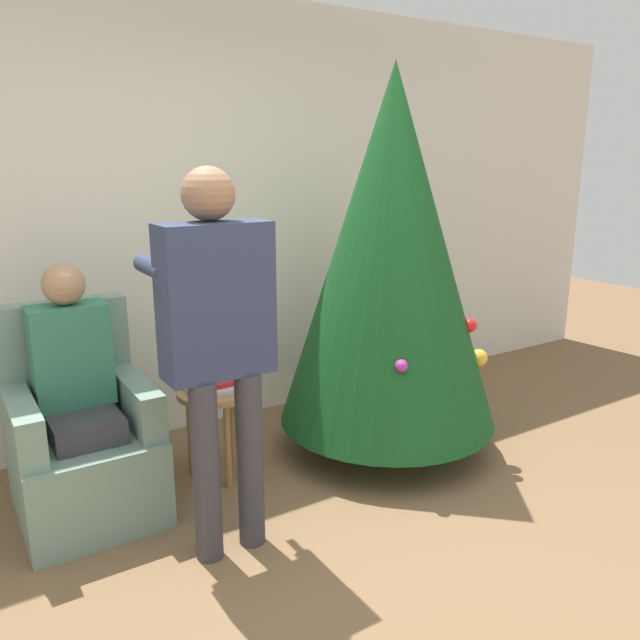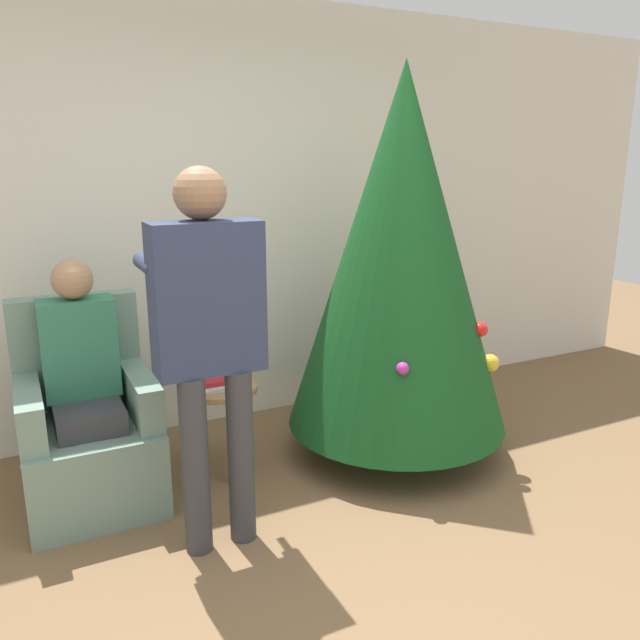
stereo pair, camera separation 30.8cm
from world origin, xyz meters
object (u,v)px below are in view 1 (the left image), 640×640
christmas_tree (391,251)px  person_standing (218,329)px  person_seated (77,382)px  armchair (82,443)px  side_stool (216,404)px

christmas_tree → person_standing: bearing=-162.5°
person_seated → armchair: bearing=90.0°
person_standing → armchair: bearing=125.3°
armchair → person_standing: (0.47, -0.67, 0.68)m
christmas_tree → side_stool: (-1.01, 0.22, -0.79)m
armchair → person_standing: 1.06m
person_seated → person_standing: person_standing is taller
person_seated → side_stool: bearing=-2.3°
person_standing → side_stool: (0.22, 0.61, -0.60)m
christmas_tree → person_seated: size_ratio=1.79×
person_seated → side_stool: size_ratio=2.44×
side_stool → christmas_tree: bearing=-12.0°
christmas_tree → armchair: bearing=170.8°
armchair → person_seated: person_seated is taller
christmas_tree → armchair: (-1.71, 0.28, -0.86)m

